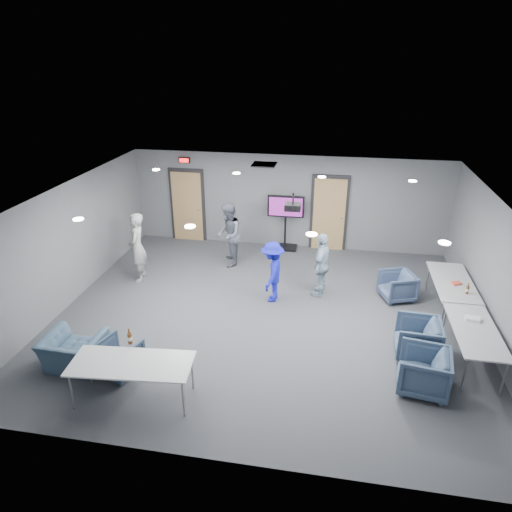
% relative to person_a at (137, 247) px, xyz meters
% --- Properties ---
extents(floor, '(9.00, 9.00, 0.00)m').
position_rel_person_a_xyz_m(floor, '(3.40, -1.14, -0.88)').
color(floor, '#393B41').
rests_on(floor, ground).
extents(ceiling, '(9.00, 9.00, 0.00)m').
position_rel_person_a_xyz_m(ceiling, '(3.40, -1.14, 1.82)').
color(ceiling, silver).
rests_on(ceiling, wall_back).
extents(wall_back, '(9.00, 0.02, 2.70)m').
position_rel_person_a_xyz_m(wall_back, '(3.40, 2.86, 0.47)').
color(wall_back, slate).
rests_on(wall_back, floor).
extents(wall_front, '(9.00, 0.02, 2.70)m').
position_rel_person_a_xyz_m(wall_front, '(3.40, -5.14, 0.47)').
color(wall_front, slate).
rests_on(wall_front, floor).
extents(wall_left, '(0.02, 8.00, 2.70)m').
position_rel_person_a_xyz_m(wall_left, '(-1.10, -1.14, 0.47)').
color(wall_left, slate).
rests_on(wall_left, floor).
extents(wall_right, '(0.02, 8.00, 2.70)m').
position_rel_person_a_xyz_m(wall_right, '(7.90, -1.14, 0.47)').
color(wall_right, slate).
rests_on(wall_right, floor).
extents(door_left, '(1.06, 0.17, 2.24)m').
position_rel_person_a_xyz_m(door_left, '(0.40, 2.82, 0.19)').
color(door_left, black).
rests_on(door_left, wall_back).
extents(door_right, '(1.06, 0.17, 2.24)m').
position_rel_person_a_xyz_m(door_right, '(4.60, 2.82, 0.19)').
color(door_right, black).
rests_on(door_right, wall_back).
extents(exit_sign, '(0.32, 0.08, 0.16)m').
position_rel_person_a_xyz_m(exit_sign, '(0.40, 2.80, 1.57)').
color(exit_sign, black).
rests_on(exit_sign, wall_back).
extents(hvac_diffuser, '(0.60, 0.60, 0.03)m').
position_rel_person_a_xyz_m(hvac_diffuser, '(2.90, 1.66, 1.81)').
color(hvac_diffuser, black).
rests_on(hvac_diffuser, ceiling).
extents(downlights, '(6.18, 3.78, 0.02)m').
position_rel_person_a_xyz_m(downlights, '(3.40, -1.14, 1.81)').
color(downlights, white).
rests_on(downlights, ceiling).
extents(person_a, '(0.56, 0.72, 1.76)m').
position_rel_person_a_xyz_m(person_a, '(0.00, 0.00, 0.00)').
color(person_a, '#989A98').
rests_on(person_a, floor).
extents(person_b, '(0.82, 0.96, 1.72)m').
position_rel_person_a_xyz_m(person_b, '(2.02, 1.26, -0.02)').
color(person_b, slate).
rests_on(person_b, floor).
extents(person_c, '(0.59, 0.98, 1.55)m').
position_rel_person_a_xyz_m(person_c, '(4.54, 0.01, -0.10)').
color(person_c, '#9AB2C6').
rests_on(person_c, floor).
extents(person_d, '(0.59, 0.96, 1.44)m').
position_rel_person_a_xyz_m(person_d, '(3.44, -0.45, -0.16)').
color(person_d, '#1C21B9').
rests_on(person_d, floor).
extents(chair_right_a, '(0.92, 0.91, 0.66)m').
position_rel_person_a_xyz_m(chair_right_a, '(6.30, 0.10, -0.55)').
color(chair_right_a, '#3E4D6B').
rests_on(chair_right_a, floor).
extents(chair_right_b, '(0.86, 0.84, 0.74)m').
position_rel_person_a_xyz_m(chair_right_b, '(6.45, -2.07, -0.51)').
color(chair_right_b, '#3C4F69').
rests_on(chair_right_b, floor).
extents(chair_right_c, '(0.95, 0.93, 0.76)m').
position_rel_person_a_xyz_m(chair_right_c, '(6.41, -3.06, -0.50)').
color(chair_right_c, '#3A4D65').
rests_on(chair_right_c, floor).
extents(chair_front_a, '(0.87, 0.88, 0.64)m').
position_rel_person_a_xyz_m(chair_front_a, '(1.12, -3.54, -0.56)').
color(chair_front_a, '#314155').
rests_on(chair_front_a, floor).
extents(chair_front_b, '(1.04, 0.92, 0.66)m').
position_rel_person_a_xyz_m(chair_front_b, '(0.25, -3.54, -0.55)').
color(chair_front_b, '#3D556A').
rests_on(chair_front_b, floor).
extents(table_right_a, '(0.82, 1.97, 0.73)m').
position_rel_person_a_xyz_m(table_right_a, '(7.40, -0.24, -0.19)').
color(table_right_a, '#B5B7BA').
rests_on(table_right_a, floor).
extents(table_right_b, '(0.78, 1.88, 0.73)m').
position_rel_person_a_xyz_m(table_right_b, '(7.40, -2.14, -0.19)').
color(table_right_b, '#B5B7BA').
rests_on(table_right_b, floor).
extents(table_front_left, '(2.04, 1.00, 0.73)m').
position_rel_person_a_xyz_m(table_front_left, '(1.67, -4.14, -0.19)').
color(table_front_left, '#B5B7BA').
rests_on(table_front_left, floor).
extents(bottle_front, '(0.08, 0.08, 0.30)m').
position_rel_person_a_xyz_m(bottle_front, '(1.43, -3.64, -0.04)').
color(bottle_front, '#542A0E').
rests_on(bottle_front, table_front_left).
extents(bottle_right, '(0.06, 0.06, 0.24)m').
position_rel_person_a_xyz_m(bottle_right, '(7.56, -0.76, -0.06)').
color(bottle_right, '#542A0E').
rests_on(bottle_right, table_right_a).
extents(snack_box, '(0.24, 0.20, 0.04)m').
position_rel_person_a_xyz_m(snack_box, '(7.44, -0.36, -0.13)').
color(snack_box, '#CF4833').
rests_on(snack_box, table_right_a).
extents(wrapper, '(0.28, 0.21, 0.06)m').
position_rel_person_a_xyz_m(wrapper, '(7.43, -1.82, -0.12)').
color(wrapper, white).
rests_on(wrapper, table_right_b).
extents(tv_stand, '(1.04, 0.50, 1.60)m').
position_rel_person_a_xyz_m(tv_stand, '(3.38, 2.61, 0.03)').
color(tv_stand, black).
rests_on(tv_stand, floor).
extents(projector, '(0.33, 0.32, 0.36)m').
position_rel_person_a_xyz_m(projector, '(3.89, -0.75, 1.52)').
color(projector, black).
rests_on(projector, ceiling).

